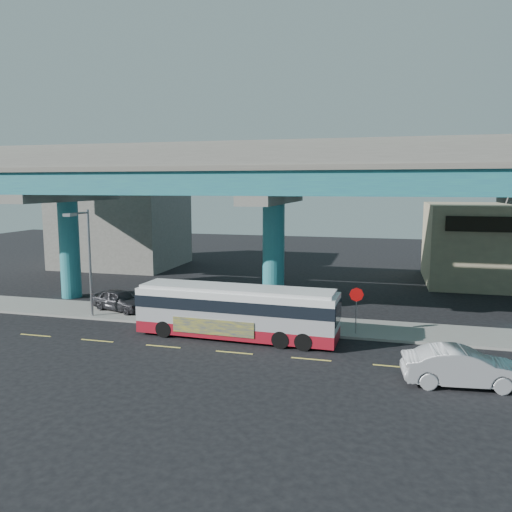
% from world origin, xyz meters
% --- Properties ---
extents(ground, '(120.00, 120.00, 0.00)m').
position_xyz_m(ground, '(0.00, 0.00, 0.00)').
color(ground, black).
rests_on(ground, ground).
extents(sidewalk, '(70.00, 4.00, 0.15)m').
position_xyz_m(sidewalk, '(0.00, 5.50, 0.07)').
color(sidewalk, gray).
rests_on(sidewalk, ground).
extents(lane_markings, '(58.00, 0.12, 0.01)m').
position_xyz_m(lane_markings, '(-0.00, -0.30, 0.01)').
color(lane_markings, '#D8C64C').
rests_on(lane_markings, ground).
extents(viaduct, '(52.00, 12.40, 11.70)m').
position_xyz_m(viaduct, '(-0.00, 9.11, 9.14)').
color(viaduct, '#215D7D').
rests_on(viaduct, ground).
extents(building_beige, '(14.00, 10.23, 7.00)m').
position_xyz_m(building_beige, '(18.00, 22.98, 3.51)').
color(building_beige, tan).
rests_on(building_beige, ground).
extents(building_concrete, '(12.00, 10.00, 9.00)m').
position_xyz_m(building_concrete, '(-20.00, 24.00, 4.50)').
color(building_concrete, gray).
rests_on(building_concrete, ground).
extents(transit_bus, '(11.60, 2.96, 2.95)m').
position_xyz_m(transit_bus, '(-0.61, 2.18, 1.62)').
color(transit_bus, maroon).
rests_on(transit_bus, ground).
extents(sedan, '(2.72, 5.34, 1.65)m').
position_xyz_m(sedan, '(10.77, -1.92, 0.82)').
color(sedan, '#B7B7BD').
rests_on(sedan, ground).
extents(parked_car, '(4.07, 5.16, 1.43)m').
position_xyz_m(parked_car, '(-9.96, 5.70, 0.87)').
color(parked_car, '#2B2B2F').
rests_on(parked_car, sidewalk).
extents(street_lamp, '(0.50, 2.30, 6.92)m').
position_xyz_m(street_lamp, '(-11.02, 3.46, 4.70)').
color(street_lamp, gray).
rests_on(street_lamp, sidewalk).
extents(stop_sign, '(0.81, 0.14, 2.69)m').
position_xyz_m(stop_sign, '(5.91, 4.18, 2.10)').
color(stop_sign, gray).
rests_on(stop_sign, sidewalk).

